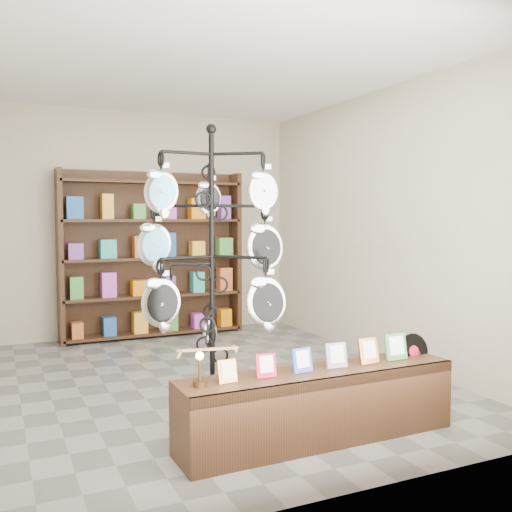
{
  "coord_description": "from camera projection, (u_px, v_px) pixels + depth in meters",
  "views": [
    {
      "loc": [
        -1.92,
        -5.16,
        1.59
      ],
      "look_at": [
        -0.0,
        -1.0,
        1.28
      ],
      "focal_mm": 40.0,
      "sensor_mm": 36.0,
      "label": 1
    }
  ],
  "objects": [
    {
      "name": "ground",
      "position": [
        213.0,
        380.0,
        5.59
      ],
      "size": [
        5.0,
        5.0,
        0.0
      ],
      "primitive_type": "plane",
      "color": "slate",
      "rests_on": "ground"
    },
    {
      "name": "room_envelope",
      "position": [
        212.0,
        190.0,
        5.46
      ],
      "size": [
        5.0,
        5.0,
        5.0
      ],
      "color": "#B4A891",
      "rests_on": "ground"
    },
    {
      "name": "display_tree",
      "position": [
        212.0,
        257.0,
        4.11
      ],
      "size": [
        1.19,
        1.17,
        2.26
      ],
      "rotation": [
        0.0,
        0.0,
        -0.28
      ],
      "color": "black",
      "rests_on": "ground"
    },
    {
      "name": "front_shelf",
      "position": [
        319.0,
        405.0,
        4.05
      ],
      "size": [
        2.09,
        0.46,
        0.74
      ],
      "rotation": [
        0.0,
        0.0,
        0.02
      ],
      "color": "black",
      "rests_on": "ground"
    },
    {
      "name": "back_shelving",
      "position": [
        153.0,
        260.0,
        7.6
      ],
      "size": [
        2.42,
        0.36,
        2.2
      ],
      "color": "black",
      "rests_on": "ground"
    }
  ]
}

